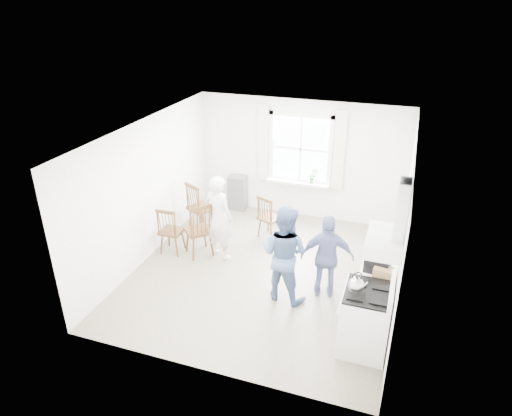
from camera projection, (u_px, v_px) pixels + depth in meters
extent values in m
cube|color=gray|center=(264.00, 272.00, 8.24)|extent=(4.62, 5.12, 0.02)
cube|color=white|center=(301.00, 159.00, 9.83)|extent=(4.62, 0.04, 2.64)
cube|color=white|center=(201.00, 292.00, 5.53)|extent=(4.62, 0.04, 2.64)
cube|color=white|center=(147.00, 190.00, 8.34)|extent=(0.04, 5.12, 2.64)
cube|color=white|center=(405.00, 228.00, 7.01)|extent=(0.04, 5.12, 2.64)
cube|color=white|center=(265.00, 131.00, 7.11)|extent=(4.62, 5.12, 0.02)
cube|color=white|center=(301.00, 149.00, 9.69)|extent=(1.20, 0.02, 1.40)
cube|color=white|center=(302.00, 114.00, 9.34)|extent=(1.38, 0.09, 0.09)
cube|color=white|center=(299.00, 182.00, 9.99)|extent=(1.38, 0.09, 0.09)
cube|color=white|center=(271.00, 146.00, 9.85)|extent=(0.09, 0.09, 1.58)
cube|color=white|center=(331.00, 152.00, 9.47)|extent=(0.09, 0.09, 1.58)
cube|color=white|center=(298.00, 182.00, 9.91)|extent=(1.38, 0.24, 0.06)
cube|color=#F3E6C8|center=(264.00, 143.00, 9.87)|extent=(0.24, 0.05, 1.70)
cube|color=#F3E6C8|center=(339.00, 151.00, 9.39)|extent=(0.24, 0.05, 1.70)
cube|color=white|center=(384.00, 242.00, 5.75)|extent=(0.45, 0.76, 0.18)
cube|color=white|center=(402.00, 210.00, 5.50)|extent=(0.14, 0.30, 0.76)
cube|color=slate|center=(238.00, 192.00, 10.46)|extent=(0.40, 0.30, 0.80)
cube|color=white|center=(365.00, 320.00, 6.33)|extent=(0.65, 0.76, 0.92)
cube|color=black|center=(368.00, 292.00, 6.13)|extent=(0.61, 0.72, 0.03)
cube|color=white|center=(392.00, 291.00, 6.01)|extent=(0.06, 0.76, 0.20)
cylinder|color=silver|center=(341.00, 301.00, 6.33)|extent=(0.02, 0.61, 0.02)
sphere|color=silver|center=(356.00, 285.00, 6.07)|extent=(0.22, 0.22, 0.22)
cylinder|color=silver|center=(356.00, 289.00, 6.10)|extent=(0.20, 0.20, 0.04)
torus|color=black|center=(357.00, 276.00, 6.01)|extent=(0.14, 0.07, 0.14)
cube|color=white|center=(375.00, 293.00, 6.91)|extent=(0.50, 0.55, 0.90)
cube|color=black|center=(378.00, 265.00, 6.64)|extent=(0.39, 0.35, 0.17)
cube|color=black|center=(379.00, 256.00, 6.58)|extent=(0.39, 0.35, 0.15)
cube|color=#A78150|center=(383.00, 273.00, 6.46)|extent=(0.27, 0.21, 0.16)
cube|color=#482C17|center=(172.00, 231.00, 8.70)|extent=(0.42, 0.40, 0.05)
cube|color=#482C17|center=(166.00, 223.00, 8.44)|extent=(0.39, 0.07, 0.53)
cylinder|color=#482C17|center=(173.00, 242.00, 8.80)|extent=(0.04, 0.04, 0.42)
cube|color=#482C17|center=(201.00, 208.00, 9.50)|extent=(0.61, 0.60, 0.05)
cube|color=#482C17|center=(192.00, 198.00, 9.26)|extent=(0.42, 0.26, 0.59)
cylinder|color=#482C17|center=(202.00, 219.00, 9.62)|extent=(0.04, 0.04, 0.47)
cube|color=#482C17|center=(199.00, 231.00, 8.61)|extent=(0.64, 0.64, 0.06)
cube|color=#482C17|center=(202.00, 221.00, 8.32)|extent=(0.36, 0.36, 0.60)
cylinder|color=#482C17|center=(199.00, 242.00, 8.72)|extent=(0.04, 0.04, 0.48)
imported|color=silver|center=(219.00, 218.00, 8.37)|extent=(0.76, 0.76, 1.65)
imported|color=#4E6691|center=(284.00, 254.00, 7.23)|extent=(0.94, 0.94, 1.65)
imported|color=navy|center=(327.00, 257.00, 7.33)|extent=(1.01, 1.01, 1.46)
imported|color=#367A36|center=(313.00, 176.00, 9.71)|extent=(0.25, 0.25, 0.35)
cube|color=#482C17|center=(270.00, 218.00, 9.23)|extent=(0.51, 0.50, 0.05)
cube|color=#482C17|center=(264.00, 209.00, 9.01)|extent=(0.37, 0.19, 0.51)
cylinder|color=#482C17|center=(270.00, 228.00, 9.33)|extent=(0.03, 0.03, 0.41)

